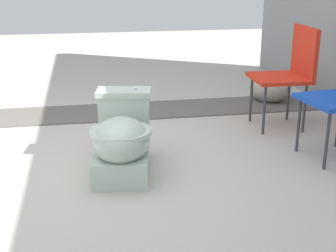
{
  "coord_description": "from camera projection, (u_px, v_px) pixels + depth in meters",
  "views": [
    {
      "loc": [
        2.9,
        0.03,
        1.28
      ],
      "look_at": [
        0.05,
        0.56,
        0.3
      ],
      "focal_mm": 50.0,
      "sensor_mm": 36.0,
      "label": 1
    }
  ],
  "objects": [
    {
      "name": "gravel_strip",
      "position": [
        136.0,
        111.0,
        4.39
      ],
      "size": [
        0.56,
        8.0,
        0.01
      ],
      "primitive_type": "cube",
      "color": "#605B56",
      "rests_on": "ground"
    },
    {
      "name": "folding_chair_left",
      "position": [
        291.0,
        67.0,
        3.82
      ],
      "size": [
        0.46,
        0.46,
        0.83
      ],
      "rotation": [
        0.0,
        0.0,
        -1.61
      ],
      "color": "red",
      "rests_on": "ground"
    },
    {
      "name": "toilet",
      "position": [
        122.0,
        141.0,
        3.02
      ],
      "size": [
        0.69,
        0.48,
        0.52
      ],
      "rotation": [
        0.0,
        0.0,
        -0.17
      ],
      "color": "#B2C6B7",
      "rests_on": "ground"
    },
    {
      "name": "boulder_near",
      "position": [
        269.0,
        87.0,
        4.66
      ],
      "size": [
        0.51,
        0.53,
        0.31
      ],
      "primitive_type": "ellipsoid",
      "rotation": [
        0.0,
        0.0,
        0.94
      ],
      "color": "#ADA899",
      "rests_on": "ground"
    },
    {
      "name": "ground_plane",
      "position": [
        84.0,
        171.0,
        3.1
      ],
      "size": [
        14.0,
        14.0,
        0.0
      ],
      "primitive_type": "plane",
      "color": "#B7B2A8"
    }
  ]
}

